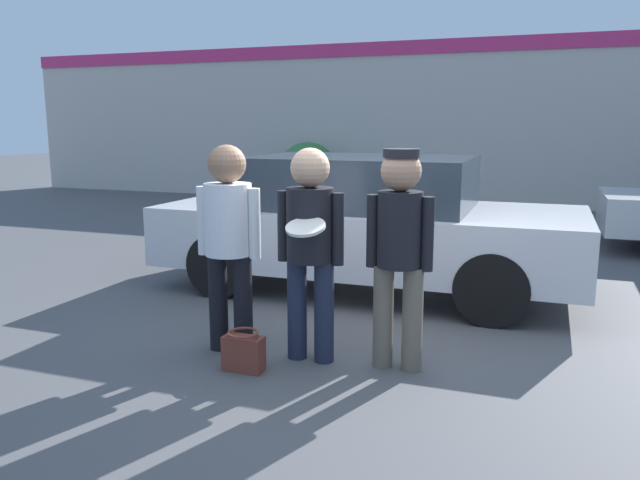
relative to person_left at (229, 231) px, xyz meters
The scene contains 8 objects.
ground_plane 1.45m from the person_left, 20.39° to the left, with size 56.00×56.00×0.00m, color #4C4C4F.
storefront_building 10.00m from the person_left, 84.17° to the left, with size 24.00×0.22×3.59m.
person_left is the anchor object (origin of this frame).
person_middle_with_frisbee 0.67m from the person_left, ahead, with size 0.52×0.58×1.62m.
person_right 1.33m from the person_left, ahead, with size 0.49×0.32×1.62m.
parked_car_near 2.26m from the person_left, 77.39° to the left, with size 4.45×1.86×1.45m.
shrub 9.48m from the person_left, 107.48° to the left, with size 1.38×1.38×1.38m.
handbag 0.94m from the person_left, 50.52° to the right, with size 0.30×0.23×0.30m.
Camera 1 is at (1.29, -4.60, 1.79)m, focal length 35.00 mm.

